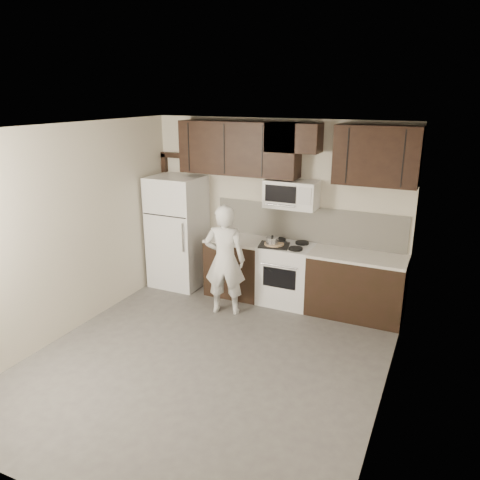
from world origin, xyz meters
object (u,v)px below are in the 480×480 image
Objects in this scene: refrigerator at (178,232)px; person at (225,260)px; stove at (286,274)px; microwave at (291,194)px.

refrigerator is 1.33m from person.
microwave is (-0.00, 0.12, 1.19)m from stove.
refrigerator is at bearing -178.49° from stove.
microwave reaches higher than refrigerator.
stove is at bearing -89.90° from microwave.
refrigerator is at bearing -174.85° from microwave.
microwave is at bearing -145.80° from person.
stove is at bearing 1.51° from refrigerator.
microwave is 0.42× the size of refrigerator.
stove is at bearing -150.34° from person.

